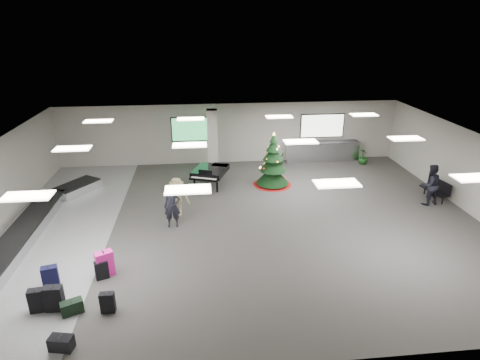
{
  "coord_description": "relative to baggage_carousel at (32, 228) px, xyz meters",
  "views": [
    {
      "loc": [
        -1.65,
        -13.68,
        7.26
      ],
      "look_at": [
        -0.11,
        1.0,
        1.33
      ],
      "focal_mm": 30.0,
      "sensor_mm": 36.0,
      "label": 1
    }
  ],
  "objects": [
    {
      "name": "ground",
      "position": [
        7.84,
        0.08,
        -0.21
      ],
      "size": [
        18.0,
        18.0,
        0.0
      ],
      "primitive_type": "plane",
      "color": "#3A3835",
      "rests_on": "ground"
    },
    {
      "name": "room_envelope",
      "position": [
        7.46,
        0.75,
        2.12
      ],
      "size": [
        18.02,
        14.02,
        3.21
      ],
      "color": "#A3A095",
      "rests_on": "ground"
    },
    {
      "name": "baggage_carousel",
      "position": [
        0.0,
        0.0,
        0.0
      ],
      "size": [
        2.28,
        9.71,
        0.43
      ],
      "color": "silver",
      "rests_on": "ground"
    },
    {
      "name": "service_counter",
      "position": [
        12.84,
        6.73,
        0.33
      ],
      "size": [
        4.05,
        0.65,
        1.08
      ],
      "color": "silver",
      "rests_on": "ground"
    },
    {
      "name": "suitcase_0",
      "position": [
        2.18,
        -4.43,
        0.15
      ],
      "size": [
        0.47,
        0.27,
        0.75
      ],
      "rotation": [
        0.0,
        0.0,
        -0.01
      ],
      "color": "black",
      "rests_on": "ground"
    },
    {
      "name": "suitcase_1",
      "position": [
        3.6,
        -4.65,
        0.08
      ],
      "size": [
        0.38,
        0.2,
        0.61
      ],
      "rotation": [
        0.0,
        0.0,
        -0.0
      ],
      "color": "black",
      "rests_on": "ground"
    },
    {
      "name": "pink_suitcase",
      "position": [
        3.2,
        -2.96,
        0.19
      ],
      "size": [
        0.6,
        0.5,
        0.83
      ],
      "rotation": [
        0.0,
        0.0,
        0.48
      ],
      "color": "#EA1E94",
      "rests_on": "ground"
    },
    {
      "name": "suitcase_3",
      "position": [
        3.12,
        -3.1,
        0.08
      ],
      "size": [
        0.43,
        0.33,
        0.6
      ],
      "rotation": [
        0.0,
        0.0,
        0.35
      ],
      "color": "black",
      "rests_on": "ground"
    },
    {
      "name": "navy_suitcase",
      "position": [
        1.74,
        -3.37,
        0.12
      ],
      "size": [
        0.49,
        0.36,
        0.69
      ],
      "rotation": [
        0.0,
        0.0,
        0.26
      ],
      "color": "black",
      "rests_on": "ground"
    },
    {
      "name": "suitcase_5",
      "position": [
        1.76,
        -4.42,
        0.12
      ],
      "size": [
        0.47,
        0.3,
        0.69
      ],
      "rotation": [
        0.0,
        0.0,
        0.12
      ],
      "color": "black",
      "rests_on": "ground"
    },
    {
      "name": "green_duffel",
      "position": [
        2.66,
        -4.6,
        -0.03
      ],
      "size": [
        0.62,
        0.49,
        0.39
      ],
      "rotation": [
        0.0,
        0.0,
        0.44
      ],
      "color": "black",
      "rests_on": "ground"
    },
    {
      "name": "black_duffel",
      "position": [
        2.76,
        -5.88,
        -0.03
      ],
      "size": [
        0.59,
        0.4,
        0.38
      ],
      "rotation": [
        0.0,
        0.0,
        -0.2
      ],
      "color": "black",
      "rests_on": "ground"
    },
    {
      "name": "christmas_tree",
      "position": [
        9.54,
        3.64,
        0.67
      ],
      "size": [
        1.81,
        1.81,
        2.58
      ],
      "color": "#6C0B09",
      "rests_on": "ground"
    },
    {
      "name": "grand_piano",
      "position": [
        6.6,
        3.74,
        0.51
      ],
      "size": [
        1.89,
        2.14,
        1.02
      ],
      "rotation": [
        0.0,
        0.0,
        -0.36
      ],
      "color": "black",
      "rests_on": "ground"
    },
    {
      "name": "bench",
      "position": [
        16.28,
        1.29,
        0.28
      ],
      "size": [
        0.68,
        1.44,
        0.88
      ],
      "rotation": [
        0.0,
        0.0,
        0.16
      ],
      "color": "black",
      "rests_on": "ground"
    },
    {
      "name": "traveler_a",
      "position": [
        5.09,
        -0.01,
        0.62
      ],
      "size": [
        0.61,
        0.41,
        1.66
      ],
      "primitive_type": "imported",
      "rotation": [
        0.0,
        0.0,
        -0.02
      ],
      "color": "black",
      "rests_on": "ground"
    },
    {
      "name": "traveler_b",
      "position": [
        5.23,
        0.89,
        0.58
      ],
      "size": [
        1.13,
        0.81,
        1.59
      ],
      "primitive_type": "imported",
      "rotation": [
        0.0,
        0.0,
        -0.23
      ],
      "color": "#93845B",
      "rests_on": "ground"
    },
    {
      "name": "traveler_bench",
      "position": [
        15.64,
        0.84,
        0.67
      ],
      "size": [
        0.97,
        0.83,
        1.76
      ],
      "primitive_type": "imported",
      "rotation": [
        0.0,
        0.0,
        3.34
      ],
      "color": "black",
      "rests_on": "ground"
    },
    {
      "name": "potted_plant_left",
      "position": [
        10.44,
        6.2,
        0.15
      ],
      "size": [
        0.51,
        0.51,
        0.73
      ],
      "primitive_type": "imported",
      "rotation": [
        0.0,
        0.0,
        0.81
      ],
      "color": "#153912",
      "rests_on": "ground"
    },
    {
      "name": "potted_plant_right",
      "position": [
        14.89,
        6.0,
        0.21
      ],
      "size": [
        0.61,
        0.61,
        0.84
      ],
      "primitive_type": "imported",
      "rotation": [
        0.0,
        0.0,
        1.96
      ],
      "color": "#153912",
      "rests_on": "ground"
    }
  ]
}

